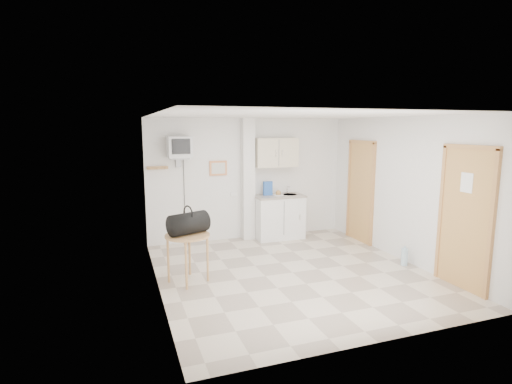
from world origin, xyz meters
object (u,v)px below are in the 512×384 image
object	(u,v)px
round_table	(187,241)
duffel_bag	(188,223)
water_bottle	(404,257)
crt_television	(179,148)

from	to	relation	value
round_table	duffel_bag	distance (m)	0.26
duffel_bag	water_bottle	bearing A→B (deg)	-31.02
round_table	duffel_bag	world-z (taller)	duffel_bag
crt_television	duffel_bag	bearing A→B (deg)	-95.48
crt_television	duffel_bag	size ratio (longest dim) A/B	3.23
crt_television	round_table	world-z (taller)	crt_television
round_table	water_bottle	bearing A→B (deg)	-7.75
duffel_bag	water_bottle	distance (m)	3.68
round_table	duffel_bag	size ratio (longest dim) A/B	1.11
round_table	water_bottle	xyz separation A→B (m)	(3.59, -0.49, -0.50)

